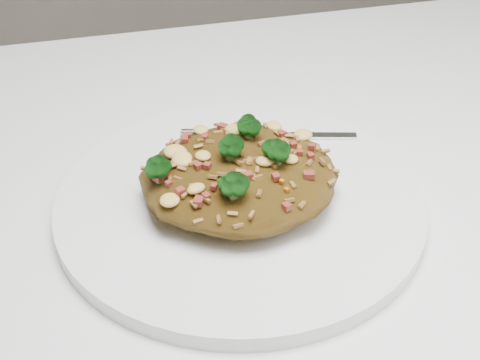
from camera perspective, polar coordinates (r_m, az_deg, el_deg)
name	(u,v)px	position (r m, az deg, el deg)	size (l,w,h in m)	color
dining_table	(344,288)	(0.62, 8.86, -9.11)	(1.20, 0.80, 0.75)	white
plate	(240,201)	(0.55, 0.00, -1.85)	(0.30, 0.30, 0.01)	white
fried_rice	(240,169)	(0.53, -0.04, 0.97)	(0.16, 0.14, 0.06)	brown
fork	(277,136)	(0.62, 3.17, 3.81)	(0.16, 0.06, 0.00)	silver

